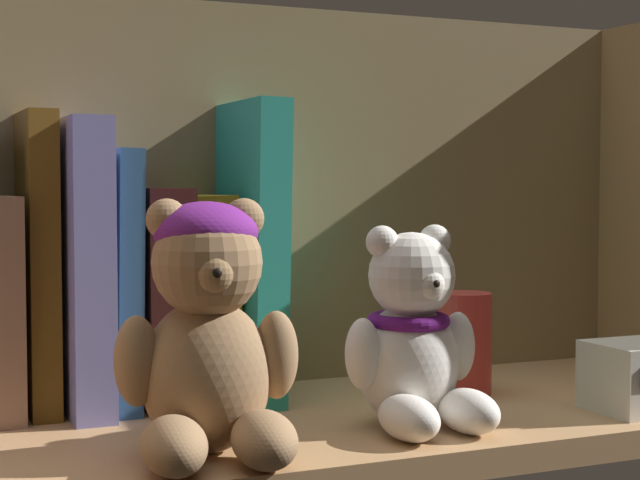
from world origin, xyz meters
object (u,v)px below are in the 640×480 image
(book_9, at_px, (115,278))
(pillar_candle, at_px, (464,344))
(teddy_bear_smaller, at_px, (413,341))
(book_7, at_px, (36,263))
(book_10, at_px, (155,295))
(book_12, at_px, (242,250))
(book_11, at_px, (203,297))
(teddy_bear_larger, at_px, (208,334))
(book_8, at_px, (77,265))
(book_6, at_px, (3,306))

(book_9, xyz_separation_m, pillar_candle, (0.27, -0.07, -0.06))
(teddy_bear_smaller, height_order, pillar_candle, teddy_bear_smaller)
(book_7, height_order, pillar_candle, book_7)
(book_7, distance_m, book_9, 0.06)
(book_7, xyz_separation_m, book_9, (0.06, 0.00, -0.01))
(book_10, xyz_separation_m, book_12, (0.07, 0.00, 0.03))
(book_11, relative_size, book_12, 0.69)
(book_9, bearing_deg, book_10, 0.00)
(book_10, relative_size, pillar_candle, 2.03)
(book_11, xyz_separation_m, teddy_bear_larger, (-0.05, -0.17, -0.00))
(book_9, xyz_separation_m, book_12, (0.10, 0.00, 0.02))
(book_7, distance_m, teddy_bear_smaller, 0.28)
(book_7, distance_m, pillar_candle, 0.34)
(book_8, xyz_separation_m, teddy_bear_larger, (0.05, -0.17, -0.03))
(book_7, height_order, teddy_bear_smaller, book_7)
(book_10, xyz_separation_m, pillar_candle, (0.23, -0.07, -0.04))
(book_9, distance_m, pillar_candle, 0.28)
(book_10, height_order, teddy_bear_smaller, book_10)
(teddy_bear_smaller, bearing_deg, book_8, 142.60)
(book_7, relative_size, pillar_candle, 2.71)
(book_9, height_order, teddy_bear_smaller, book_9)
(book_8, bearing_deg, book_7, 180.00)
(book_7, xyz_separation_m, book_12, (0.16, 0.00, 0.01))
(book_7, height_order, book_12, book_12)
(book_9, height_order, book_10, book_9)
(book_9, height_order, book_11, book_9)
(book_8, height_order, book_11, book_8)
(book_12, xyz_separation_m, pillar_candle, (0.16, -0.07, -0.08))
(book_12, height_order, teddy_bear_smaller, book_12)
(book_8, bearing_deg, book_9, 0.00)
(book_8, bearing_deg, teddy_bear_smaller, -37.40)
(teddy_bear_larger, bearing_deg, pillar_candle, 21.83)
(teddy_bear_larger, relative_size, pillar_candle, 1.95)
(book_6, bearing_deg, teddy_bear_smaller, -31.07)
(book_9, bearing_deg, teddy_bear_larger, -83.35)
(book_9, relative_size, teddy_bear_larger, 1.22)
(book_6, relative_size, teddy_bear_smaller, 1.14)
(book_12, relative_size, teddy_bear_larger, 1.46)
(book_8, height_order, pillar_candle, book_8)
(teddy_bear_larger, height_order, teddy_bear_smaller, teddy_bear_larger)
(book_10, bearing_deg, book_8, 180.00)
(book_10, bearing_deg, book_12, 0.00)
(book_10, distance_m, teddy_bear_smaller, 0.21)
(book_8, distance_m, book_12, 0.13)
(book_6, distance_m, book_12, 0.19)
(book_8, relative_size, book_9, 1.11)
(book_6, xyz_separation_m, book_8, (0.05, 0.00, 0.03))
(book_7, xyz_separation_m, pillar_candle, (0.32, -0.07, -0.07))
(teddy_bear_smaller, bearing_deg, teddy_bear_larger, -174.02)
(book_9, relative_size, book_10, 1.17)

